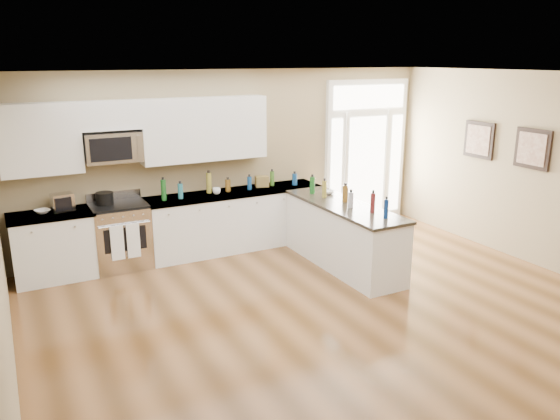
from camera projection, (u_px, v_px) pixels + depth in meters
name	position (u px, v px, depth m)	size (l,w,h in m)	color
ground	(387.00, 349.00, 5.76)	(8.00, 8.00, 0.00)	#503216
room_shell	(396.00, 193.00, 5.30)	(8.00, 8.00, 8.00)	#97855F
back_cabinet_left	(54.00, 248.00, 7.52)	(1.10, 0.66, 0.94)	silver
back_cabinet_right	(236.00, 222.00, 8.72)	(2.85, 0.66, 0.94)	silver
peninsula_cabinet	(343.00, 238.00, 7.97)	(0.69, 2.32, 0.94)	silver
upper_cabinet_left	(39.00, 139.00, 7.23)	(1.04, 0.33, 0.95)	silver
upper_cabinet_right	(204.00, 129.00, 8.26)	(1.94, 0.33, 0.95)	silver
upper_cabinet_short	(110.00, 115.00, 7.57)	(0.82, 0.33, 0.40)	silver
microwave	(113.00, 147.00, 7.66)	(0.78, 0.41, 0.42)	silver
entry_door	(366.00, 153.00, 9.92)	(1.70, 0.10, 2.60)	white
wall_art_near	(479.00, 140.00, 8.72)	(0.05, 0.58, 0.58)	black
wall_art_far	(533.00, 149.00, 7.87)	(0.05, 0.58, 0.58)	black
kitchen_range	(121.00, 236.00, 7.91)	(0.78, 0.69, 1.08)	silver
stockpot	(105.00, 198.00, 7.77)	(0.25, 0.25, 0.19)	black
toaster_oven	(62.00, 202.00, 7.48)	(0.28, 0.22, 0.24)	silver
cardboard_box	(262.00, 181.00, 8.88)	(0.21, 0.15, 0.17)	olive
bowl_left	(42.00, 211.00, 7.38)	(0.20, 0.20, 0.05)	white
bowl_peninsula	(328.00, 192.00, 8.41)	(0.16, 0.16, 0.05)	white
cup_counter	(217.00, 191.00, 8.40)	(0.12, 0.12, 0.10)	white
counter_bottles	(275.00, 189.00, 8.21)	(2.40, 2.45, 0.32)	#19591E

